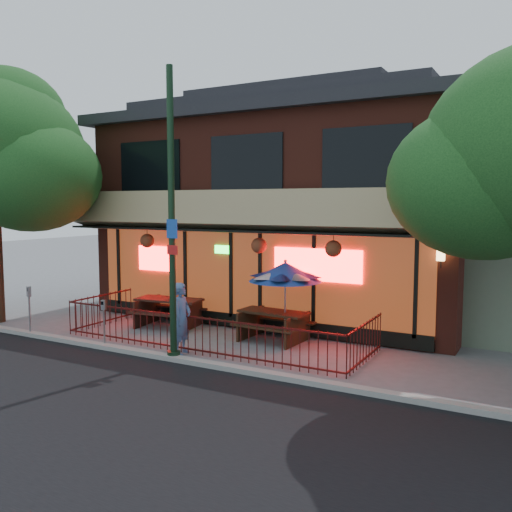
{
  "coord_description": "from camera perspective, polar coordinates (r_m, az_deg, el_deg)",
  "views": [
    {
      "loc": [
        7.96,
        -10.77,
        3.8
      ],
      "look_at": [
        0.98,
        2.0,
        2.38
      ],
      "focal_mm": 38.0,
      "sensor_mm": 36.0,
      "label": 1
    }
  ],
  "objects": [
    {
      "name": "ground",
      "position": [
        13.92,
        -7.63,
        -10.31
      ],
      "size": [
        80.0,
        80.0,
        0.0
      ],
      "primitive_type": "plane",
      "color": "gray",
      "rests_on": "ground"
    },
    {
      "name": "curb",
      "position": [
        13.52,
        -8.91,
        -10.55
      ],
      "size": [
        80.0,
        0.25,
        0.12
      ],
      "primitive_type": "cube",
      "color": "#999993",
      "rests_on": "ground"
    },
    {
      "name": "restaurant_building",
      "position": [
        19.57,
        4.7,
        6.52
      ],
      "size": [
        12.96,
        9.49,
        8.05
      ],
      "color": "#5F251B",
      "rests_on": "ground"
    },
    {
      "name": "patio_fence",
      "position": [
        14.16,
        -6.45,
        -7.39
      ],
      "size": [
        8.44,
        2.62,
        1.0
      ],
      "color": "#45100E",
      "rests_on": "ground"
    },
    {
      "name": "street_light",
      "position": [
        13.08,
        -8.85,
        2.66
      ],
      "size": [
        0.43,
        0.32,
        7.0
      ],
      "color": "black",
      "rests_on": "ground"
    },
    {
      "name": "picnic_table_left",
      "position": [
        17.0,
        -9.14,
        -5.43
      ],
      "size": [
        2.22,
        1.81,
        0.87
      ],
      "color": "#3C1E16",
      "rests_on": "ground"
    },
    {
      "name": "picnic_table_right",
      "position": [
        15.1,
        1.87,
        -6.87
      ],
      "size": [
        2.02,
        1.6,
        0.83
      ],
      "color": "#392314",
      "rests_on": "ground"
    },
    {
      "name": "patio_umbrella",
      "position": [
        14.71,
        3.11,
        -1.67
      ],
      "size": [
        2.0,
        2.0,
        2.28
      ],
      "color": "gray",
      "rests_on": "ground"
    },
    {
      "name": "pedestrian",
      "position": [
        13.84,
        -7.82,
        -6.53
      ],
      "size": [
        0.53,
        0.72,
        1.82
      ],
      "primitive_type": "imported",
      "rotation": [
        0.0,
        0.0,
        1.73
      ],
      "color": "#5573AA",
      "rests_on": "ground"
    },
    {
      "name": "parking_meter_near",
      "position": [
        14.86,
        -15.73,
        -6.05
      ],
      "size": [
        0.13,
        0.12,
        1.27
      ],
      "color": "gray",
      "rests_on": "ground"
    },
    {
      "name": "parking_meter_far",
      "position": [
        16.84,
        -22.77,
        -4.52
      ],
      "size": [
        0.16,
        0.15,
        1.44
      ],
      "color": "#9A9CA2",
      "rests_on": "ground"
    }
  ]
}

